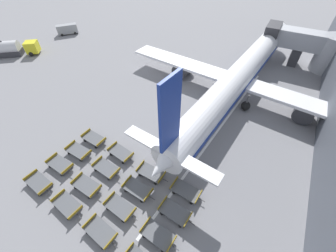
# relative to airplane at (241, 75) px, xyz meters

# --- Properties ---
(ground_plane) EXTENTS (500.00, 500.00, 0.00)m
(ground_plane) POSITION_rel_airplane_xyz_m (-18.00, -0.55, -3.27)
(ground_plane) COLOR gray
(jet_bridge) EXTENTS (14.48, 5.24, 6.58)m
(jet_bridge) POSITION_rel_airplane_xyz_m (8.51, 15.18, 0.56)
(jet_bridge) COLOR #A8AAB2
(jet_bridge) RESTS_ON ground_plane
(airplane) EXTENTS (38.97, 45.19, 12.52)m
(airplane) POSITION_rel_airplane_xyz_m (0.00, 0.00, 0.00)
(airplane) COLOR white
(airplane) RESTS_ON ground_plane
(fuel_tanker_primary) EXTENTS (8.67, 7.93, 3.17)m
(fuel_tanker_primary) POSITION_rel_airplane_xyz_m (-44.72, -10.63, -1.94)
(fuel_tanker_primary) COLOR yellow
(fuel_tanker_primary) RESTS_ON ground_plane
(service_van) EXTENTS (4.25, 4.87, 2.24)m
(service_van) POSITION_rel_airplane_xyz_m (-44.04, 3.30, -2.07)
(service_van) COLOR gray
(service_van) RESTS_ON ground_plane
(baggage_dolly_row_near_col_a) EXTENTS (3.69, 1.87, 0.92)m
(baggage_dolly_row_near_col_a) POSITION_rel_airplane_xyz_m (-12.88, -27.25, -2.79)
(baggage_dolly_row_near_col_a) COLOR #515459
(baggage_dolly_row_near_col_a) RESTS_ON ground_plane
(baggage_dolly_row_near_col_b) EXTENTS (3.70, 1.91, 0.92)m
(baggage_dolly_row_near_col_b) POSITION_rel_airplane_xyz_m (-8.37, -27.36, -2.79)
(baggage_dolly_row_near_col_b) COLOR #515459
(baggage_dolly_row_near_col_b) RESTS_ON ground_plane
(baggage_dolly_row_near_col_c) EXTENTS (3.70, 1.91, 0.92)m
(baggage_dolly_row_near_col_c) POSITION_rel_airplane_xyz_m (-3.87, -27.54, -2.79)
(baggage_dolly_row_near_col_c) COLOR #515459
(baggage_dolly_row_near_col_c) RESTS_ON ground_plane
(baggage_dolly_row_mid_a_col_a) EXTENTS (3.66, 1.77, 0.92)m
(baggage_dolly_row_mid_a_col_a) POSITION_rel_airplane_xyz_m (-12.87, -24.55, -2.79)
(baggage_dolly_row_mid_a_col_a) COLOR #515459
(baggage_dolly_row_mid_a_col_a) RESTS_ON ground_plane
(baggage_dolly_row_mid_a_col_b) EXTENTS (3.66, 1.76, 0.92)m
(baggage_dolly_row_mid_a_col_b) POSITION_rel_airplane_xyz_m (-8.28, -24.93, -2.79)
(baggage_dolly_row_mid_a_col_b) COLOR #515459
(baggage_dolly_row_mid_a_col_b) RESTS_ON ground_plane
(baggage_dolly_row_mid_a_col_c) EXTENTS (3.69, 1.86, 0.92)m
(baggage_dolly_row_mid_a_col_c) POSITION_rel_airplane_xyz_m (-3.81, -24.95, -2.79)
(baggage_dolly_row_mid_a_col_c) COLOR #515459
(baggage_dolly_row_mid_a_col_c) RESTS_ON ground_plane
(baggage_dolly_row_mid_a_col_d) EXTENTS (3.68, 1.84, 0.92)m
(baggage_dolly_row_mid_a_col_d) POSITION_rel_airplane_xyz_m (0.69, -25.20, -2.79)
(baggage_dolly_row_mid_a_col_d) COLOR #515459
(baggage_dolly_row_mid_a_col_d) RESTS_ON ground_plane
(baggage_dolly_row_mid_b_col_a) EXTENTS (3.65, 1.74, 0.92)m
(baggage_dolly_row_mid_b_col_a) POSITION_rel_airplane_xyz_m (-12.52, -22.13, -2.79)
(baggage_dolly_row_mid_b_col_a) COLOR #515459
(baggage_dolly_row_mid_b_col_a) RESTS_ON ground_plane
(baggage_dolly_row_mid_b_col_b) EXTENTS (3.68, 1.83, 0.92)m
(baggage_dolly_row_mid_b_col_b) POSITION_rel_airplane_xyz_m (-7.99, -22.29, -2.79)
(baggage_dolly_row_mid_b_col_b) COLOR #515459
(baggage_dolly_row_mid_b_col_b) RESTS_ON ground_plane
(baggage_dolly_row_mid_b_col_c) EXTENTS (3.67, 1.78, 0.92)m
(baggage_dolly_row_mid_b_col_c) POSITION_rel_airplane_xyz_m (-3.48, -22.55, -2.79)
(baggage_dolly_row_mid_b_col_c) COLOR #515459
(baggage_dolly_row_mid_b_col_c) RESTS_ON ground_plane
(baggage_dolly_row_mid_b_col_d) EXTENTS (3.68, 1.82, 0.92)m
(baggage_dolly_row_mid_b_col_d) POSITION_rel_airplane_xyz_m (0.99, -22.69, -2.79)
(baggage_dolly_row_mid_b_col_d) COLOR #515459
(baggage_dolly_row_mid_b_col_d) RESTS_ON ground_plane
(baggage_dolly_row_far_col_a) EXTENTS (3.67, 1.80, 0.92)m
(baggage_dolly_row_far_col_a) POSITION_rel_airplane_xyz_m (-12.41, -19.72, -2.79)
(baggage_dolly_row_far_col_a) COLOR #515459
(baggage_dolly_row_far_col_a) RESTS_ON ground_plane
(baggage_dolly_row_far_col_b) EXTENTS (3.71, 1.92, 0.92)m
(baggage_dolly_row_far_col_b) POSITION_rel_airplane_xyz_m (-8.00, -19.77, -2.79)
(baggage_dolly_row_far_col_b) COLOR #515459
(baggage_dolly_row_far_col_b) RESTS_ON ground_plane
(baggage_dolly_row_far_col_c) EXTENTS (3.64, 1.72, 0.92)m
(baggage_dolly_row_far_col_c) POSITION_rel_airplane_xyz_m (-3.37, -20.24, -2.79)
(baggage_dolly_row_far_col_c) COLOR #515459
(baggage_dolly_row_far_col_c) RESTS_ON ground_plane
(baggage_dolly_row_far_col_d) EXTENTS (3.67, 1.78, 0.92)m
(baggage_dolly_row_far_col_d) POSITION_rel_airplane_xyz_m (0.90, -20.23, -2.79)
(baggage_dolly_row_far_col_d) COLOR #515459
(baggage_dolly_row_far_col_d) RESTS_ON ground_plane
(stand_guidance_stripe) EXTENTS (3.11, 33.51, 0.01)m
(stand_guidance_stripe) POSITION_rel_airplane_xyz_m (0.61, -9.66, -3.27)
(stand_guidance_stripe) COLOR white
(stand_guidance_stripe) RESTS_ON ground_plane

